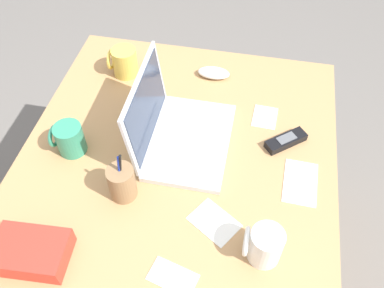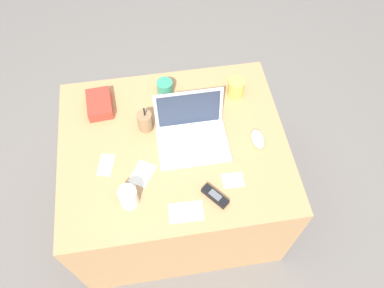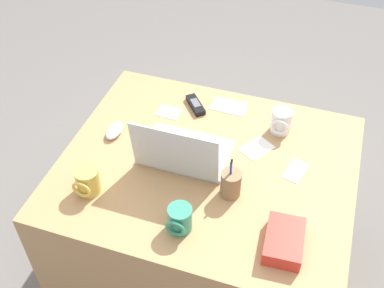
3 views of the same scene
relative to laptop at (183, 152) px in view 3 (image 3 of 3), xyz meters
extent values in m
plane|color=slate|center=(-0.10, -0.01, -0.77)|extent=(6.00, 6.00, 0.00)
cube|color=tan|center=(-0.10, -0.01, -0.41)|extent=(1.14, 0.96, 0.72)
cube|color=silver|center=(0.00, -0.04, -0.04)|extent=(0.35, 0.24, 0.02)
cube|color=silver|center=(0.00, -0.02, -0.03)|extent=(0.28, 0.12, 0.00)
cube|color=silver|center=(0.00, -0.12, -0.03)|extent=(0.10, 0.05, 0.00)
cube|color=silver|center=(0.00, 0.09, 0.08)|extent=(0.34, 0.03, 0.23)
cube|color=#283347|center=(0.00, 0.09, 0.08)|extent=(0.31, 0.03, 0.20)
ellipsoid|color=white|center=(0.32, -0.06, -0.03)|extent=(0.06, 0.11, 0.03)
cylinder|color=#E0BC4C|center=(0.28, 0.25, 0.00)|extent=(0.09, 0.09, 0.10)
torus|color=#E0BC4C|center=(0.28, 0.30, 0.01)|extent=(0.07, 0.01, 0.07)
cylinder|color=white|center=(-0.33, -0.30, 0.00)|extent=(0.08, 0.08, 0.11)
torus|color=white|center=(-0.33, -0.25, 0.01)|extent=(0.08, 0.01, 0.08)
cylinder|color=#338C6B|center=(-0.10, 0.31, 0.00)|extent=(0.08, 0.08, 0.10)
torus|color=#338C6B|center=(-0.10, 0.35, 0.01)|extent=(0.07, 0.01, 0.07)
cube|color=black|center=(0.06, -0.33, -0.04)|extent=(0.12, 0.13, 0.02)
cube|color=#595B60|center=(0.06, -0.33, -0.02)|extent=(0.06, 0.07, 0.00)
cylinder|color=olive|center=(-0.22, 0.10, 0.00)|extent=(0.08, 0.08, 0.11)
cylinder|color=#1933B2|center=(-0.22, 0.11, 0.04)|extent=(0.02, 0.01, 0.14)
cylinder|color=black|center=(-0.22, 0.10, 0.05)|extent=(0.01, 0.03, 0.15)
cube|color=red|center=(-0.45, 0.27, -0.02)|extent=(0.14, 0.19, 0.06)
cube|color=white|center=(-0.43, -0.09, -0.05)|extent=(0.09, 0.13, 0.00)
cube|color=white|center=(-0.09, -0.38, -0.05)|extent=(0.16, 0.10, 0.00)
cube|color=white|center=(0.16, -0.26, -0.05)|extent=(0.10, 0.08, 0.00)
cube|color=white|center=(-0.26, -0.16, -0.05)|extent=(0.14, 0.16, 0.00)
camera|label=1|loc=(-0.81, -0.21, 0.94)|focal=38.53mm
camera|label=2|loc=(-0.16, -1.02, 1.53)|focal=35.00mm
camera|label=3|loc=(-0.45, 1.24, 1.31)|focal=44.64mm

